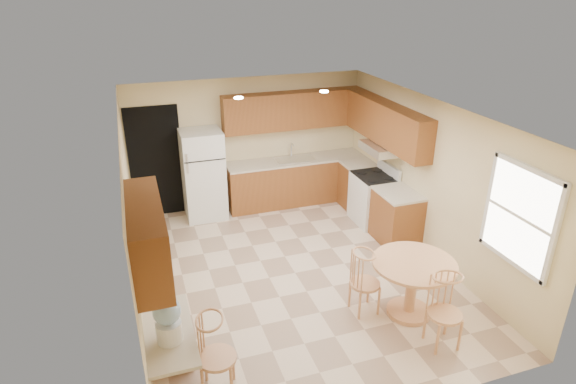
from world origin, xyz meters
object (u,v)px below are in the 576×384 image
object	(u,v)px
dining_table	(412,280)
water_crock	(168,319)
stove	(373,198)
refrigerator	(203,175)
chair_desk	(218,354)
chair_table_b	(451,310)
chair_table_a	(369,279)

from	to	relation	value
dining_table	water_crock	bearing A→B (deg)	-171.98
dining_table	water_crock	xyz separation A→B (m)	(-3.13, -0.44, 0.51)
stove	refrigerator	bearing A→B (deg)	157.01
stove	water_crock	world-z (taller)	water_crock
refrigerator	water_crock	xyz separation A→B (m)	(-1.05, -4.24, 0.20)
refrigerator	water_crock	distance (m)	4.38
refrigerator	chair_desk	world-z (taller)	refrigerator
stove	chair_table_b	xyz separation A→B (m)	(-0.75, -3.32, 0.11)
chair_table_b	chair_desk	size ratio (longest dim) A/B	1.00
chair_table_b	stove	bearing A→B (deg)	-98.14
chair_table_a	water_crock	size ratio (longest dim) A/B	1.55
stove	chair_table_a	bearing A→B (deg)	-119.14
dining_table	chair_table_a	world-z (taller)	chair_table_a
chair_table_a	water_crock	bearing A→B (deg)	-78.39
chair_table_a	dining_table	bearing A→B (deg)	71.88
dining_table	chair_table_a	bearing A→B (deg)	163.46
chair_table_b	water_crock	size ratio (longest dim) A/B	1.62
stove	water_crock	distance (m)	4.99
stove	water_crock	size ratio (longest dim) A/B	1.87
chair_desk	dining_table	bearing A→B (deg)	118.03
refrigerator	stove	world-z (taller)	refrigerator
dining_table	chair_table_b	distance (m)	0.74
chair_table_a	chair_table_b	xyz separation A→B (m)	(0.60, -0.90, 0.02)
water_crock	chair_table_b	bearing A→B (deg)	-5.40
dining_table	chair_desk	size ratio (longest dim) A/B	1.14
refrigerator	stove	bearing A→B (deg)	-22.99
water_crock	stove	bearing A→B (deg)	37.61
chair_desk	chair_table_b	bearing A→B (deg)	102.43
refrigerator	chair_table_b	world-z (taller)	refrigerator
stove	chair_table_a	world-z (taller)	stove
dining_table	stove	bearing A→B (deg)	72.81
water_crock	chair_desk	bearing A→B (deg)	-18.08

